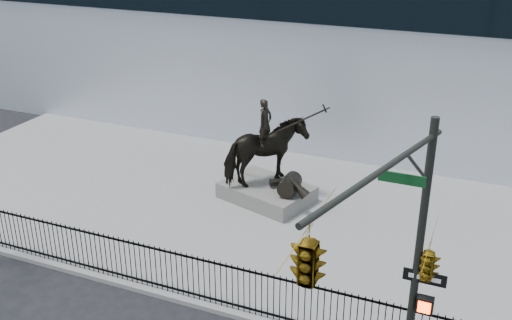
% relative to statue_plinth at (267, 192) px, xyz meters
% --- Properties ---
extents(plaza, '(30.00, 12.00, 0.15)m').
position_rel_statue_plinth_xyz_m(plaza, '(-0.27, -1.05, -0.39)').
color(plaza, gray).
rests_on(plaza, ground).
extents(building, '(44.00, 14.00, 9.00)m').
position_rel_statue_plinth_xyz_m(building, '(-0.27, 11.95, 4.04)').
color(building, white).
rests_on(building, ground).
extents(picket_fence, '(22.10, 0.10, 1.50)m').
position_rel_statue_plinth_xyz_m(picket_fence, '(-0.27, -6.80, 0.44)').
color(picket_fence, black).
rests_on(picket_fence, plaza).
extents(statue_plinth, '(3.87, 3.16, 0.63)m').
position_rel_statue_plinth_xyz_m(statue_plinth, '(0.00, 0.00, 0.00)').
color(statue_plinth, '#585651').
rests_on(statue_plinth, plaza).
extents(equestrian_statue, '(4.13, 3.19, 3.64)m').
position_rel_statue_plinth_xyz_m(equestrian_statue, '(0.06, -0.02, 1.63)').
color(equestrian_statue, black).
rests_on(equestrian_statue, statue_plinth).
extents(traffic_signal_right, '(2.17, 6.86, 7.00)m').
position_rel_statue_plinth_xyz_m(traffic_signal_right, '(6.20, -10.05, 4.39)').
color(traffic_signal_right, black).
rests_on(traffic_signal_right, ground).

